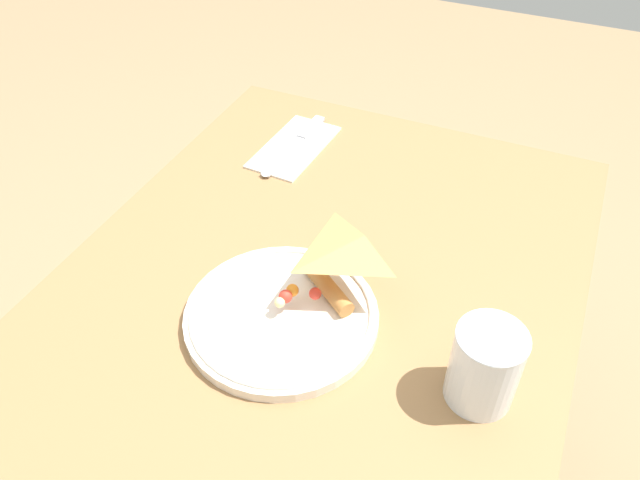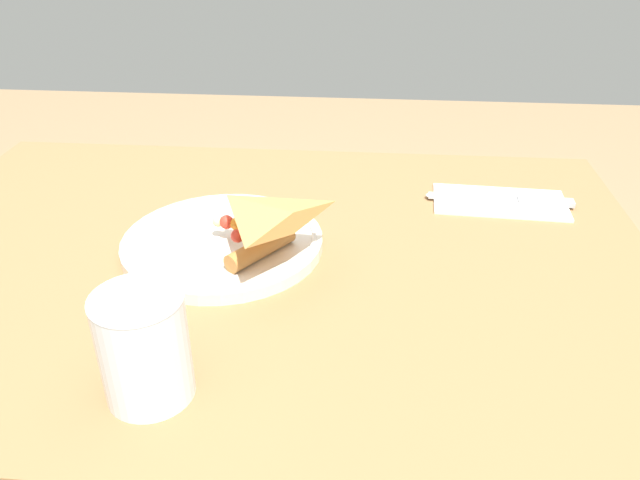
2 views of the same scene
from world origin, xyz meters
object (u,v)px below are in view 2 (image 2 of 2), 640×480
Objects in this scene: dining_table at (265,322)px; butter_knife at (508,200)px; napkin_folded at (500,202)px; plate_pizza at (225,240)px; milk_glass at (145,351)px.

butter_knife is at bearing -152.92° from dining_table.
napkin_folded reaches higher than dining_table.
plate_pizza reaches higher than butter_knife.
dining_table is 9.38× the size of milk_glass.
napkin_folded is at bearing -156.33° from plate_pizza.
butter_knife is (-0.41, -0.44, -0.04)m from milk_glass.
dining_table is 0.41m from butter_knife.
milk_glass is at bearing 76.60° from dining_table.
plate_pizza is 1.21× the size of butter_knife.
butter_knife is (-0.01, 0.00, 0.00)m from napkin_folded.
butter_knife is at bearing -133.15° from milk_glass.
dining_table is 0.13m from plate_pizza.
plate_pizza is (0.05, -0.01, 0.12)m from dining_table.
butter_knife is (-0.40, -0.17, -0.01)m from plate_pizza.
dining_table is at bearing -103.40° from milk_glass.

